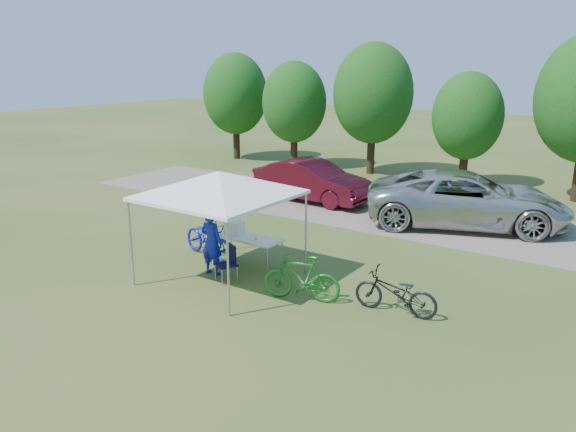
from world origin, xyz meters
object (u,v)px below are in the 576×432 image
(bike_blue, at_px, (208,238))
(bike_dark, at_px, (395,293))
(bike_green, at_px, (301,278))
(cyclist, at_px, (212,242))
(sedan, at_px, (312,181))
(folding_table, at_px, (248,239))
(cooler, at_px, (234,228))
(minivan, at_px, (467,199))
(folding_chair, at_px, (229,260))

(bike_blue, bearing_deg, bike_dark, -81.50)
(bike_green, bearing_deg, cyclist, -109.31)
(bike_blue, distance_m, sedan, 7.10)
(folding_table, distance_m, cooler, 0.51)
(cooler, distance_m, sedan, 7.13)
(bike_blue, xyz_separation_m, minivan, (4.90, 6.99, 0.37))
(folding_table, distance_m, bike_blue, 1.30)
(bike_dark, height_order, minivan, minivan)
(folding_table, relative_size, sedan, 0.39)
(bike_blue, height_order, sedan, sedan)
(folding_table, bearing_deg, cooler, 180.00)
(bike_green, relative_size, minivan, 0.28)
(cyclist, bearing_deg, folding_table, -112.78)
(bike_green, relative_size, bike_dark, 0.98)
(cooler, height_order, sedan, sedan)
(cooler, bearing_deg, minivan, 59.24)
(cooler, xyz_separation_m, bike_dark, (4.90, -0.59, -0.47))
(bike_blue, relative_size, bike_green, 1.13)
(cooler, xyz_separation_m, sedan, (-1.85, 6.89, -0.15))
(cooler, relative_size, bike_dark, 0.27)
(folding_table, relative_size, minivan, 0.29)
(bike_dark, bearing_deg, cooler, -102.37)
(folding_table, distance_m, folding_chair, 1.17)
(bike_green, relative_size, sedan, 0.38)
(cooler, xyz_separation_m, bike_green, (2.86, -1.13, -0.41))
(minivan, height_order, sedan, minivan)
(folding_chair, height_order, bike_green, bike_green)
(folding_table, xyz_separation_m, bike_blue, (-1.28, -0.14, -0.19))
(folding_chair, bearing_deg, cyclist, -162.45)
(cooler, bearing_deg, sedan, 105.06)
(bike_green, bearing_deg, folding_table, -132.62)
(folding_table, xyz_separation_m, bike_dark, (4.45, -0.59, -0.24))
(folding_table, xyz_separation_m, minivan, (3.63, 6.86, 0.18))
(bike_blue, bearing_deg, cyclist, -120.93)
(cooler, relative_size, minivan, 0.08)
(bike_dark, bearing_deg, sedan, -143.44)
(cyclist, bearing_deg, cooler, -88.42)
(folding_chair, distance_m, sedan, 8.42)
(cyclist, distance_m, minivan, 8.84)
(folding_table, height_order, cooler, cooler)
(cooler, relative_size, bike_green, 0.28)
(cyclist, height_order, sedan, cyclist)
(bike_dark, relative_size, sedan, 0.39)
(cyclist, xyz_separation_m, bike_blue, (-0.94, 0.91, -0.31))
(sedan, bearing_deg, folding_table, -158.25)
(cyclist, relative_size, bike_dark, 0.93)
(bike_green, bearing_deg, minivan, 153.85)
(cooler, height_order, bike_blue, cooler)
(bike_blue, distance_m, minivan, 8.55)
(folding_table, height_order, sedan, sedan)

